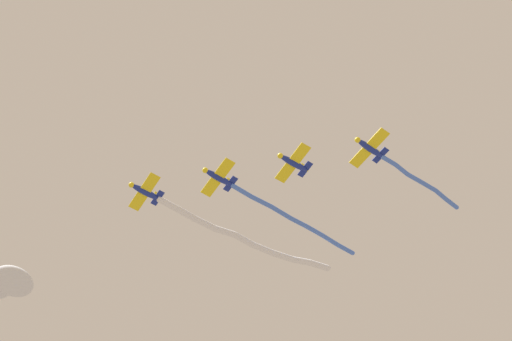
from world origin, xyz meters
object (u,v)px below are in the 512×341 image
object	(u,v)px
airplane_lead	(145,192)
airplane_right_wing	(293,163)
airplane_left_wing	(218,177)
airplane_slot	(369,148)

from	to	relation	value
airplane_lead	airplane_right_wing	bearing A→B (deg)	135.18
airplane_lead	airplane_left_wing	size ratio (longest dim) A/B	1.01
airplane_lead	airplane_slot	xyz separation A→B (m)	(-31.87, 2.66, 0.75)
airplane_lead	airplane_slot	distance (m)	31.99
airplane_lead	airplane_slot	world-z (taller)	airplane_slot
airplane_right_wing	airplane_slot	bearing A→B (deg)	135.65
airplane_right_wing	airplane_lead	bearing A→B (deg)	-44.32
airplane_slot	airplane_right_wing	bearing A→B (deg)	-48.04
airplane_left_wing	airplane_slot	size ratio (longest dim) A/B	1.02
airplane_right_wing	airplane_slot	world-z (taller)	airplane_slot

